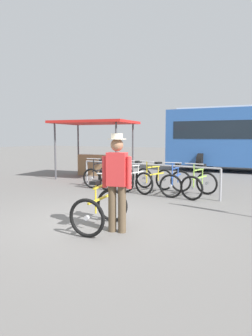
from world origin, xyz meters
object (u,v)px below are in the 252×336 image
racked_bike_orange (117,177)px  person_with_featured_bike (117,179)px  racked_bike_white (135,179)px  market_stall (99,144)px  racked_bike_yellow (155,180)px  racked_bike_blue (176,182)px  racked_bike_black (100,175)px  racked_bike_lime (199,184)px  featured_bicycle (103,201)px

racked_bike_orange → person_with_featured_bike: 4.65m
racked_bike_white → market_stall: market_stall is taller
racked_bike_yellow → racked_bike_blue: same height
person_with_featured_bike → racked_bike_black: bearing=127.5°
racked_bike_black → racked_bike_white: size_ratio=0.97×
racked_bike_lime → featured_bicycle: size_ratio=0.96×
racked_bike_white → market_stall: (-2.77, 2.09, 1.03)m
racked_bike_white → person_with_featured_bike: bearing=-66.7°
market_stall → racked_bike_black: bearing=-55.3°
person_with_featured_bike → market_stall: size_ratio=0.51×
racked_bike_black → racked_bike_blue: 2.80m
racked_bike_black → market_stall: 2.63m
racked_bike_orange → market_stall: market_stall is taller
racked_bike_black → racked_bike_yellow: same height
person_with_featured_bike → racked_bike_blue: bearing=94.3°
racked_bike_orange → racked_bike_blue: bearing=-4.3°
featured_bicycle → person_with_featured_bike: bearing=-19.0°
racked_bike_white → market_stall: size_ratio=0.35×
racked_bike_black → racked_bike_yellow: bearing=-4.3°
racked_bike_black → racked_bike_lime: bearing=-4.3°
featured_bicycle → racked_bike_lime: bearing=77.8°
racked_bike_orange → racked_bike_yellow: (1.40, -0.10, 0.00)m
racked_bike_blue → featured_bicycle: size_ratio=0.92×
racked_bike_black → market_stall: bearing=124.7°
racked_bike_white → racked_bike_lime: (2.09, -0.16, -0.00)m
racked_bike_white → featured_bicycle: bearing=-70.8°
racked_bike_orange → person_with_featured_bike: bearing=-59.0°
racked_bike_yellow → racked_bike_white: bearing=175.7°
racked_bike_yellow → racked_bike_lime: (1.40, -0.10, -0.00)m
racked_bike_blue → racked_bike_white: bearing=175.7°
racked_bike_orange → racked_bike_blue: (2.09, -0.16, 0.00)m
racked_bike_lime → racked_bike_white: bearing=175.7°
racked_bike_lime → featured_bicycle: bearing=-102.2°
racked_bike_orange → market_stall: 3.09m
racked_bike_black → racked_bike_white: 1.40m
racked_bike_blue → person_with_featured_bike: 3.85m
racked_bike_lime → racked_bike_yellow: bearing=175.7°
racked_bike_yellow → featured_bicycle: size_ratio=0.98×
market_stall → racked_bike_lime: bearing=-24.8°
racked_bike_lime → person_with_featured_bike: (-0.41, -3.75, 0.58)m
racked_bike_black → racked_bike_white: bearing=-4.3°
racked_bike_blue → racked_bike_orange: bearing=175.7°
racked_bike_orange → racked_bike_lime: 2.80m
racked_bike_orange → racked_bike_white: (0.70, -0.05, 0.00)m
racked_bike_orange → racked_bike_white: same height
racked_bike_blue → market_stall: bearing=152.2°
racked_bike_white → featured_bicycle: size_ratio=0.96×
racked_bike_yellow → racked_bike_blue: size_ratio=1.07×
racked_bike_blue → person_with_featured_bike: bearing=-85.7°
racked_bike_lime → market_stall: (-4.87, 2.25, 1.03)m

